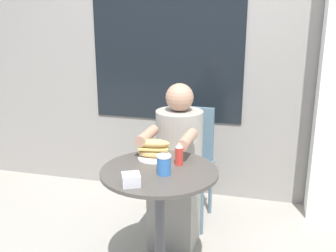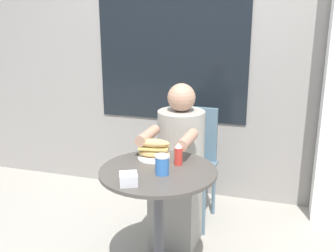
{
  "view_description": "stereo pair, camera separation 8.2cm",
  "coord_description": "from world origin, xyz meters",
  "views": [
    {
      "loc": [
        0.56,
        -1.94,
        1.56
      ],
      "look_at": [
        0.0,
        0.19,
        0.93
      ],
      "focal_mm": 42.0,
      "sensor_mm": 36.0,
      "label": 1
    },
    {
      "loc": [
        0.64,
        -1.92,
        1.56
      ],
      "look_at": [
        0.0,
        0.19,
        0.93
      ],
      "focal_mm": 42.0,
      "sensor_mm": 36.0,
      "label": 2
    }
  ],
  "objects": [
    {
      "name": "diner_chair",
      "position": [
        -0.01,
        0.85,
        0.52
      ],
      "size": [
        0.39,
        0.39,
        0.87
      ],
      "rotation": [
        0.0,
        0.0,
        3.11
      ],
      "color": "slate",
      "rests_on": "ground_plane"
    },
    {
      "name": "napkin_box",
      "position": [
        -0.08,
        -0.23,
        0.76
      ],
      "size": [
        0.12,
        0.12,
        0.06
      ],
      "rotation": [
        0.0,
        0.0,
        0.45
      ],
      "color": "silver",
      "rests_on": "cafe_table"
    },
    {
      "name": "drink_cup",
      "position": [
        0.04,
        -0.05,
        0.78
      ],
      "size": [
        0.08,
        0.08,
        0.11
      ],
      "color": "#336BB7",
      "rests_on": "cafe_table"
    },
    {
      "name": "storefront_wall",
      "position": [
        -0.0,
        1.3,
        1.4
      ],
      "size": [
        8.0,
        0.09,
        2.8
      ],
      "color": "gray",
      "rests_on": "ground_plane"
    },
    {
      "name": "cafe_table",
      "position": [
        0.0,
        0.0,
        0.53
      ],
      "size": [
        0.66,
        0.66,
        0.73
      ],
      "color": "#47423D",
      "rests_on": "ground_plane"
    },
    {
      "name": "condiment_bottle",
      "position": [
        0.09,
        0.11,
        0.79
      ],
      "size": [
        0.05,
        0.05,
        0.13
      ],
      "color": "red",
      "rests_on": "cafe_table"
    },
    {
      "name": "sandwich_on_plate",
      "position": [
        -0.08,
        0.16,
        0.78
      ],
      "size": [
        0.2,
        0.19,
        0.12
      ],
      "rotation": [
        0.0,
        0.0,
        0.13
      ],
      "color": "white",
      "rests_on": "cafe_table"
    },
    {
      "name": "seated_diner",
      "position": [
        -0.01,
        0.5,
        0.49
      ],
      "size": [
        0.34,
        0.58,
        1.12
      ],
      "rotation": [
        0.0,
        0.0,
        3.11
      ],
      "color": "gray",
      "rests_on": "ground_plane"
    }
  ]
}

